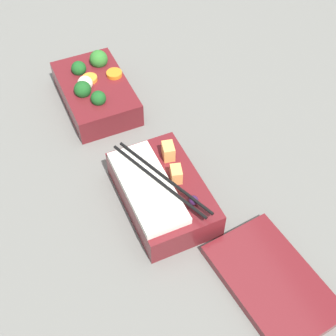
% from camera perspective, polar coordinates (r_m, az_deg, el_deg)
% --- Properties ---
extents(ground_plane, '(3.00, 3.00, 0.00)m').
position_cam_1_polar(ground_plane, '(0.84, -4.87, 2.48)').
color(ground_plane, slate).
extents(bento_tray_vegetable, '(0.19, 0.12, 0.08)m').
position_cam_1_polar(bento_tray_vegetable, '(0.92, -8.87, 9.23)').
color(bento_tray_vegetable, maroon).
rests_on(bento_tray_vegetable, ground_plane).
extents(bento_tray_rice, '(0.19, 0.12, 0.07)m').
position_cam_1_polar(bento_tray_rice, '(0.74, -0.83, -2.93)').
color(bento_tray_rice, maroon).
rests_on(bento_tray_rice, ground_plane).
extents(bento_lid, '(0.20, 0.14, 0.02)m').
position_cam_1_polar(bento_lid, '(0.70, 12.52, -13.33)').
color(bento_lid, maroon).
rests_on(bento_lid, ground_plane).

